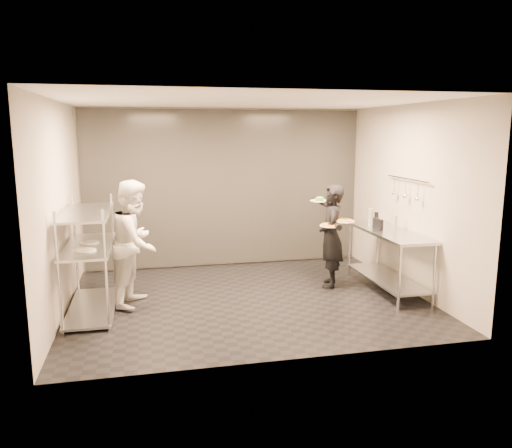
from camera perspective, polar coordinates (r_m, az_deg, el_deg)
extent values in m
cube|color=black|center=(7.31, -0.96, -8.59)|extent=(5.00, 4.00, 0.00)
cube|color=white|center=(6.92, -1.03, 13.89)|extent=(5.00, 4.00, 0.00)
cube|color=#B1AA9F|center=(8.93, -3.55, 4.12)|extent=(5.00, 0.00, 2.80)
cube|color=#B1AA9F|center=(5.06, 3.52, -0.82)|extent=(5.00, 0.00, 2.80)
cube|color=#B1AA9F|center=(6.93, -21.69, 1.54)|extent=(0.00, 4.00, 2.80)
cube|color=#B1AA9F|center=(7.86, 17.20, 2.79)|extent=(0.00, 4.00, 2.80)
cube|color=white|center=(8.90, -3.52, 4.10)|extent=(4.90, 0.04, 2.74)
cylinder|color=silver|center=(6.31, -21.66, -5.35)|extent=(0.04, 0.04, 1.50)
cylinder|color=silver|center=(7.79, -19.91, -2.30)|extent=(0.04, 0.04, 1.50)
cylinder|color=silver|center=(6.24, -16.74, -5.21)|extent=(0.04, 0.04, 1.50)
cylinder|color=silver|center=(7.73, -15.94, -2.16)|extent=(0.04, 0.04, 1.50)
cube|color=#A6ABB0|center=(7.20, -18.18, -9.00)|extent=(0.60, 1.60, 0.03)
cube|color=#A6ABB0|center=(6.97, -18.58, -2.40)|extent=(0.60, 1.60, 0.03)
cube|color=#A6ABB0|center=(6.89, -18.79, 1.25)|extent=(0.60, 1.60, 0.03)
cylinder|color=white|center=(6.63, -18.90, -2.85)|extent=(0.26, 0.26, 0.01)
cylinder|color=white|center=(7.07, -18.51, -2.02)|extent=(0.26, 0.26, 0.01)
cylinder|color=silver|center=(7.04, 16.09, -5.93)|extent=(0.04, 0.04, 0.90)
cylinder|color=silver|center=(8.53, 10.61, -2.82)|extent=(0.04, 0.04, 0.90)
cylinder|color=silver|center=(7.29, 19.70, -5.56)|extent=(0.04, 0.04, 0.90)
cylinder|color=silver|center=(8.75, 13.75, -2.62)|extent=(0.04, 0.04, 0.90)
cube|color=#A6ABB0|center=(7.96, 14.70, -5.98)|extent=(0.57, 1.71, 0.03)
cube|color=#A6ABB0|center=(7.79, 14.95, -0.89)|extent=(0.60, 1.80, 0.04)
cylinder|color=silver|center=(7.80, 16.93, 4.97)|extent=(0.02, 1.20, 0.02)
cylinder|color=silver|center=(7.50, 18.04, 3.70)|extent=(0.01, 0.01, 0.22)
sphere|color=silver|center=(7.51, 17.99, 2.72)|extent=(0.07, 0.07, 0.07)
cylinder|color=silver|center=(7.80, 16.75, 4.02)|extent=(0.01, 0.01, 0.22)
sphere|color=silver|center=(7.82, 16.70, 3.07)|extent=(0.07, 0.07, 0.07)
cylinder|color=silver|center=(8.11, 15.55, 4.31)|extent=(0.01, 0.01, 0.22)
sphere|color=silver|center=(8.12, 15.51, 3.40)|extent=(0.07, 0.07, 0.07)
imported|color=black|center=(7.82, 8.59, -1.38)|extent=(0.56, 0.68, 1.59)
imported|color=silver|center=(7.12, -13.61, -2.11)|extent=(0.90, 1.01, 1.75)
cylinder|color=white|center=(7.59, 8.50, -0.20)|extent=(0.32, 0.32, 0.01)
cylinder|color=#C69347|center=(7.59, 8.50, -0.11)|extent=(0.28, 0.28, 0.02)
cylinder|color=#AB3D16|center=(7.59, 8.50, -0.03)|extent=(0.25, 0.25, 0.01)
sphere|color=#1F6116|center=(7.59, 8.50, 0.02)|extent=(0.04, 0.04, 0.04)
cylinder|color=white|center=(7.65, 10.15, 0.29)|extent=(0.29, 0.29, 0.01)
cylinder|color=#C69347|center=(7.65, 10.15, 0.38)|extent=(0.25, 0.25, 0.02)
cylinder|color=#AB3D16|center=(7.65, 10.16, 0.45)|extent=(0.22, 0.22, 0.01)
sphere|color=#1F6116|center=(7.64, 10.16, 0.51)|extent=(0.04, 0.04, 0.04)
cylinder|color=white|center=(7.97, 7.29, 2.65)|extent=(0.30, 0.30, 0.01)
ellipsoid|color=#276419|center=(7.96, 7.30, 2.90)|extent=(0.13, 0.13, 0.07)
cube|color=black|center=(7.83, 13.77, -0.01)|extent=(0.06, 0.24, 0.17)
cylinder|color=gray|center=(8.04, 12.94, 0.73)|extent=(0.08, 0.08, 0.28)
cylinder|color=gray|center=(7.88, 15.59, 0.17)|extent=(0.07, 0.07, 0.22)
cylinder|color=black|center=(8.11, 13.59, 0.55)|extent=(0.06, 0.06, 0.22)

